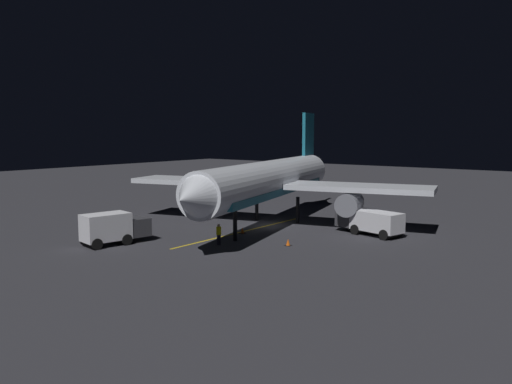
% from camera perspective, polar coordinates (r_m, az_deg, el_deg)
% --- Properties ---
extents(ground_plane, '(180.00, 180.00, 0.20)m').
position_cam_1_polar(ground_plane, '(51.33, 1.36, -3.79)').
color(ground_plane, '#2E2E33').
extents(apron_guide_stripe, '(0.26, 18.13, 0.01)m').
position_cam_1_polar(apron_guide_stripe, '(48.21, -1.48, -4.35)').
color(apron_guide_stripe, gold).
rests_on(apron_guide_stripe, ground_plane).
extents(airliner, '(30.94, 34.46, 11.35)m').
position_cam_1_polar(airliner, '(51.26, 1.60, 1.18)').
color(airliner, silver).
rests_on(airliner, ground_plane).
extents(baggage_truck, '(3.11, 5.77, 2.60)m').
position_cam_1_polar(baggage_truck, '(44.19, -15.39, -3.88)').
color(baggage_truck, silver).
rests_on(baggage_truck, ground_plane).
extents(catering_truck, '(6.62, 3.53, 2.16)m').
position_cam_1_polar(catering_truck, '(47.73, 12.40, -3.21)').
color(catering_truck, silver).
rests_on(catering_truck, ground_plane).
extents(ground_crew_worker, '(0.40, 0.40, 1.74)m').
position_cam_1_polar(ground_crew_worker, '(42.61, -4.09, -4.61)').
color(ground_crew_worker, black).
rests_on(ground_crew_worker, ground_plane).
extents(traffic_cone_near_left, '(0.50, 0.50, 0.55)m').
position_cam_1_polar(traffic_cone_near_left, '(47.24, -13.67, -4.46)').
color(traffic_cone_near_left, '#EA590F').
rests_on(traffic_cone_near_left, ground_plane).
extents(traffic_cone_near_right, '(0.50, 0.50, 0.55)m').
position_cam_1_polar(traffic_cone_near_right, '(50.19, -12.56, -3.78)').
color(traffic_cone_near_right, '#EA590F').
rests_on(traffic_cone_near_right, ground_plane).
extents(traffic_cone_under_wing, '(0.50, 0.50, 0.55)m').
position_cam_1_polar(traffic_cone_under_wing, '(42.43, 3.52, -5.54)').
color(traffic_cone_under_wing, '#EA590F').
rests_on(traffic_cone_under_wing, ground_plane).
extents(traffic_cone_far, '(0.50, 0.50, 0.55)m').
position_cam_1_polar(traffic_cone_far, '(47.37, -1.50, -4.24)').
color(traffic_cone_far, '#EA590F').
rests_on(traffic_cone_far, ground_plane).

